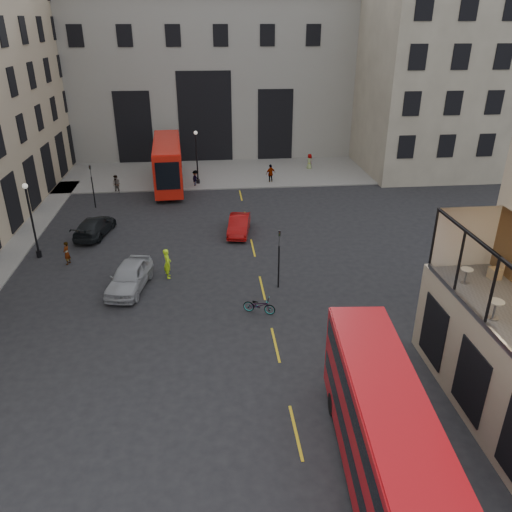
{
  "coord_description": "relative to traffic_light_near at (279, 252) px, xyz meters",
  "views": [
    {
      "loc": [
        -5.12,
        -14.82,
        15.0
      ],
      "look_at": [
        -2.56,
        10.33,
        3.0
      ],
      "focal_mm": 35.0,
      "sensor_mm": 36.0,
      "label": 1
    }
  ],
  "objects": [
    {
      "name": "pedestrian_e",
      "position": [
        -13.73,
        4.68,
        -1.62
      ],
      "size": [
        0.51,
        0.66,
        1.61
      ],
      "primitive_type": "imported",
      "rotation": [
        0.0,
        0.0,
        4.48
      ],
      "color": "gray",
      "rests_on": "ground"
    },
    {
      "name": "traffic_light_near",
      "position": [
        0.0,
        0.0,
        0.0
      ],
      "size": [
        0.16,
        0.2,
        3.8
      ],
      "color": "black",
      "rests_on": "ground"
    },
    {
      "name": "cafe_table_far",
      "position": [
        6.92,
        -8.64,
        2.62
      ],
      "size": [
        0.53,
        0.53,
        0.67
      ],
      "color": "silver",
      "rests_on": "cafe_floor"
    },
    {
      "name": "cafe_table_mid",
      "position": [
        6.61,
        -11.51,
        2.68
      ],
      "size": [
        0.61,
        0.61,
        0.76
      ],
      "color": "beige",
      "rests_on": "cafe_floor"
    },
    {
      "name": "ground",
      "position": [
        1.0,
        -12.0,
        -2.42
      ],
      "size": [
        140.0,
        140.0,
        0.0
      ],
      "primitive_type": "plane",
      "color": "black",
      "rests_on": "ground"
    },
    {
      "name": "bus_near",
      "position": [
        1.5,
        -14.48,
        -0.1
      ],
      "size": [
        3.19,
        10.52,
        4.14
      ],
      "color": "#AD0C12",
      "rests_on": "ground"
    },
    {
      "name": "cyclist",
      "position": [
        -6.85,
        2.03,
        -1.44
      ],
      "size": [
        0.57,
        0.78,
        1.97
      ],
      "primitive_type": "imported",
      "rotation": [
        0.0,
        0.0,
        1.71
      ],
      "color": "#BFF81A",
      "rests_on": "ground"
    },
    {
      "name": "bicycle",
      "position": [
        -1.5,
        -2.86,
        -1.94
      ],
      "size": [
        1.97,
        1.29,
        0.98
      ],
      "primitive_type": "imported",
      "rotation": [
        0.0,
        0.0,
        1.19
      ],
      "color": "gray",
      "rests_on": "ground"
    },
    {
      "name": "street_lamp_a",
      "position": [
        -16.0,
        6.0,
        -0.03
      ],
      "size": [
        0.36,
        0.36,
        5.33
      ],
      "color": "black",
      "rests_on": "ground"
    },
    {
      "name": "building_right",
      "position": [
        21.0,
        27.97,
        7.97
      ],
      "size": [
        16.6,
        18.6,
        20.0
      ],
      "color": "#ABA18A",
      "rests_on": "ground"
    },
    {
      "name": "bus_far",
      "position": [
        -7.83,
        21.68,
        0.09
      ],
      "size": [
        3.19,
        11.33,
        4.47
      ],
      "color": "red",
      "rests_on": "ground"
    },
    {
      "name": "pedestrian_b",
      "position": [
        -5.22,
        21.17,
        -1.59
      ],
      "size": [
        0.97,
        1.23,
        1.67
      ],
      "primitive_type": "imported",
      "rotation": [
        0.0,
        0.0,
        1.2
      ],
      "color": "gray",
      "rests_on": "ground"
    },
    {
      "name": "pedestrian_a",
      "position": [
        -12.68,
        19.99,
        -1.56
      ],
      "size": [
        1.03,
        0.93,
        1.73
      ],
      "primitive_type": "imported",
      "rotation": [
        0.0,
        0.0,
        -0.4
      ],
      "color": "gray",
      "rests_on": "ground"
    },
    {
      "name": "gateway",
      "position": [
        -4.0,
        35.99,
        6.96
      ],
      "size": [
        35.0,
        10.6,
        18.0
      ],
      "color": "gray",
      "rests_on": "ground"
    },
    {
      "name": "car_c",
      "position": [
        -12.82,
        9.61,
        -1.72
      ],
      "size": [
        2.9,
        5.16,
        1.41
      ],
      "primitive_type": "imported",
      "rotation": [
        0.0,
        0.0,
        2.94
      ],
      "color": "black",
      "rests_on": "ground"
    },
    {
      "name": "cafe_chair_d",
      "position": [
        8.41,
        -8.41,
        2.46
      ],
      "size": [
        0.52,
        0.52,
        0.95
      ],
      "color": "tan",
      "rests_on": "cafe_floor"
    },
    {
      "name": "street_lamp_b",
      "position": [
        -5.0,
        22.0,
        -0.03
      ],
      "size": [
        0.36,
        0.36,
        5.33
      ],
      "color": "black",
      "rests_on": "ground"
    },
    {
      "name": "pedestrian_d",
      "position": [
        7.22,
        26.3,
        -1.56
      ],
      "size": [
        0.82,
        0.98,
        1.72
      ],
      "primitive_type": "imported",
      "rotation": [
        0.0,
        0.0,
        1.94
      ],
      "color": "gray",
      "rests_on": "ground"
    },
    {
      "name": "pedestrian_c",
      "position": [
        2.32,
        21.79,
        -1.48
      ],
      "size": [
        1.2,
        0.88,
        1.89
      ],
      "primitive_type": "imported",
      "rotation": [
        0.0,
        0.0,
        3.57
      ],
      "color": "gray",
      "rests_on": "ground"
    },
    {
      "name": "car_b",
      "position": [
        -1.81,
        8.82,
        -1.73
      ],
      "size": [
        2.13,
        4.41,
        1.39
      ],
      "primitive_type": "imported",
      "rotation": [
        0.0,
        0.0,
        -0.16
      ],
      "color": "#920908",
      "rests_on": "ground"
    },
    {
      "name": "traffic_light_far",
      "position": [
        -14.0,
        16.0,
        0.0
      ],
      "size": [
        0.16,
        0.2,
        3.8
      ],
      "color": "black",
      "rests_on": "ground"
    },
    {
      "name": "host_frontage",
      "position": [
        7.5,
        -12.0,
        -0.17
      ],
      "size": [
        3.0,
        11.0,
        4.5
      ],
      "primitive_type": "cube",
      "color": "tan",
      "rests_on": "ground"
    },
    {
      "name": "car_a",
      "position": [
        -9.09,
        0.76,
        -1.6
      ],
      "size": [
        2.83,
        5.13,
        1.65
      ],
      "primitive_type": "imported",
      "rotation": [
        0.0,
        0.0,
        -0.19
      ],
      "color": "#9A9DA2",
      "rests_on": "ground"
    },
    {
      "name": "pavement_far",
      "position": [
        -5.0,
        26.0,
        -2.36
      ],
      "size": [
        40.0,
        12.0,
        0.12
      ],
      "primitive_type": "cube",
      "color": "slate",
      "rests_on": "ground"
    }
  ]
}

